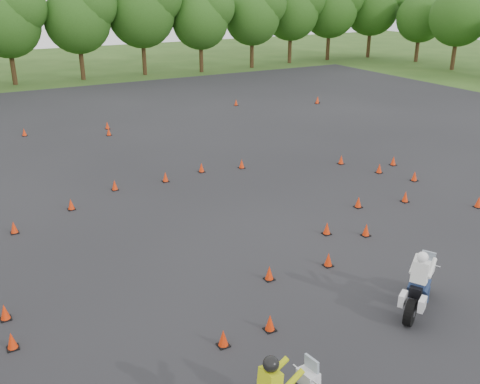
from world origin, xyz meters
name	(u,v)px	position (x,y,z in m)	size (l,w,h in m)	color
ground	(298,263)	(0.00, 0.00, 0.00)	(140.00, 140.00, 0.00)	#2D5119
asphalt_pad	(217,203)	(0.00, 6.00, 0.01)	(62.00, 62.00, 0.00)	black
treeline	(82,35)	(1.89, 35.41, 4.65)	(87.01, 31.88, 10.39)	#234A15
traffic_cones	(208,199)	(-0.38, 6.11, 0.23)	(32.46, 32.68, 0.45)	red
rider_white	(420,279)	(1.45, -3.87, 0.97)	(2.50, 0.77, 1.93)	white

